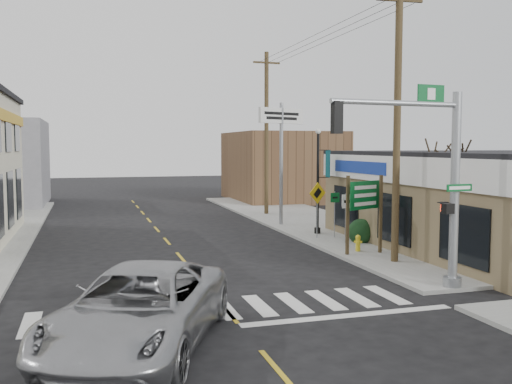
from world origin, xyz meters
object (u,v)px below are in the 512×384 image
object	(u,v)px
dance_center_sign	(281,133)
fire_hydrant	(358,242)
guide_sign	(365,204)
utility_pole_far	(266,132)
bare_tree	(448,148)
utility_pole_near	(397,120)
lamp_post	(319,173)
suv	(140,309)
traffic_signal_pole	(435,169)

from	to	relation	value
dance_center_sign	fire_hydrant	bearing A→B (deg)	-111.37
guide_sign	utility_pole_far	xyz separation A→B (m)	(0.38, 14.19, 3.23)
bare_tree	utility_pole_near	size ratio (longest dim) A/B	0.52
dance_center_sign	utility_pole_far	size ratio (longest dim) A/B	0.65
utility_pole_far	lamp_post	bearing A→B (deg)	-93.61
guide_sign	lamp_post	distance (m)	5.61
bare_tree	utility_pole_far	bearing A→B (deg)	100.23
utility_pole_near	utility_pole_far	xyz separation A→B (m)	(-0.00, 15.90, -0.03)
utility_pole_near	utility_pole_far	distance (m)	15.90
utility_pole_near	lamp_post	bearing A→B (deg)	94.81
lamp_post	utility_pole_far	distance (m)	8.96
suv	bare_tree	bearing A→B (deg)	52.90
traffic_signal_pole	dance_center_sign	distance (m)	14.96
traffic_signal_pole	bare_tree	size ratio (longest dim) A/B	1.14
bare_tree	utility_pole_far	world-z (taller)	utility_pole_far
fire_hydrant	dance_center_sign	xyz separation A→B (m)	(-0.35, 8.67, 4.68)
dance_center_sign	traffic_signal_pole	bearing A→B (deg)	-114.83
suv	guide_sign	distance (m)	12.63
utility_pole_near	fire_hydrant	bearing A→B (deg)	104.01
guide_sign	lamp_post	xyz separation A→B (m)	(0.34, 5.51, 0.99)
suv	bare_tree	size ratio (longest dim) A/B	1.19
fire_hydrant	bare_tree	distance (m)	5.21
dance_center_sign	lamp_post	bearing A→B (deg)	-103.16
dance_center_sign	guide_sign	bearing A→B (deg)	-111.52
traffic_signal_pole	lamp_post	size ratio (longest dim) A/B	1.18
bare_tree	lamp_post	bearing A→B (deg)	113.16
fire_hydrant	utility_pole_far	size ratio (longest dim) A/B	0.07
fire_hydrant	utility_pole_far	xyz separation A→B (m)	(0.38, 13.64, 4.88)
suv	lamp_post	world-z (taller)	lamp_post
fire_hydrant	dance_center_sign	distance (m)	9.86
suv	utility_pole_far	distance (m)	24.81
suv	dance_center_sign	size ratio (longest dim) A/B	0.96
suv	lamp_post	distance (m)	17.00
dance_center_sign	utility_pole_near	distance (m)	10.96
dance_center_sign	utility_pole_near	bearing A→B (deg)	-109.86
suv	utility_pole_far	bearing A→B (deg)	89.66
fire_hydrant	utility_pole_near	bearing A→B (deg)	-80.47
guide_sign	fire_hydrant	xyz separation A→B (m)	(0.00, 0.55, -1.65)
guide_sign	fire_hydrant	distance (m)	1.74
suv	bare_tree	world-z (taller)	bare_tree
suv	utility_pole_far	xyz separation A→B (m)	(10.02, 22.25, 4.49)
fire_hydrant	utility_pole_near	distance (m)	5.42
fire_hydrant	dance_center_sign	bearing A→B (deg)	92.31
dance_center_sign	bare_tree	size ratio (longest dim) A/B	1.24
lamp_post	dance_center_sign	distance (m)	4.29
fire_hydrant	guide_sign	bearing A→B (deg)	-90.18
lamp_post	dance_center_sign	size ratio (longest dim) A/B	0.77
lamp_post	dance_center_sign	world-z (taller)	dance_center_sign
lamp_post	utility_pole_far	world-z (taller)	utility_pole_far
dance_center_sign	utility_pole_far	distance (m)	5.03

